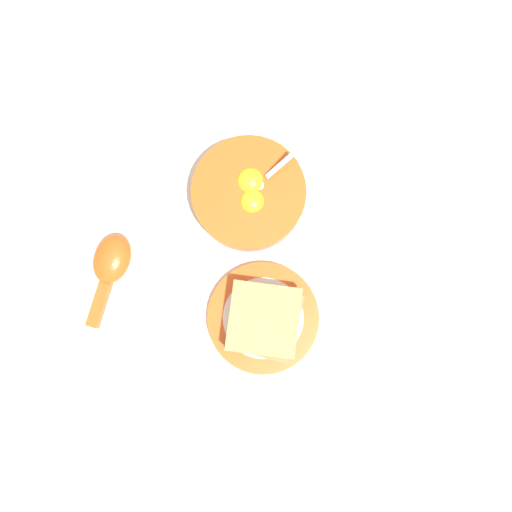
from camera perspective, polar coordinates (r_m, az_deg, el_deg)
The scene contains 5 objects.
ground_plane at distance 0.79m, azimuth -2.96°, elevation 0.30°, with size 3.00×3.00×0.00m, color silver.
egg_bowl at distance 0.77m, azimuth -0.81°, elevation 7.07°, with size 0.17×0.17×0.08m.
toast_plate at distance 0.78m, azimuth 0.82°, elevation -7.06°, with size 0.17×0.17×0.02m.
toast_sandwich at distance 0.75m, azimuth 0.93°, elevation -7.35°, with size 0.14×0.14×0.04m.
soup_spoon at distance 0.80m, azimuth -16.28°, elevation -0.91°, with size 0.10×0.15×0.04m.
Camera 1 is at (0.08, -0.02, 0.78)m, focal length 35.00 mm.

